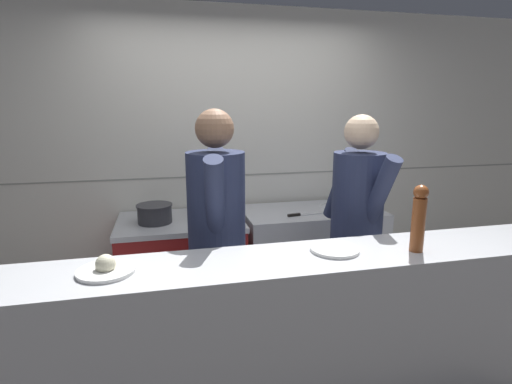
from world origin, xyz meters
TOP-DOWN VIEW (x-y plane):
  - wall_back_tiled at (0.00, 1.51)m, footprint 8.00×0.06m
  - oven_range at (-0.51, 1.11)m, footprint 0.99×0.71m
  - prep_counter at (0.62, 1.11)m, footprint 1.19×0.65m
  - pass_counter at (0.11, -0.24)m, footprint 3.09×0.45m
  - stock_pot at (-0.70, 1.07)m, footprint 0.28×0.28m
  - sauce_pot at (-0.23, 1.13)m, footprint 0.32×0.32m
  - mixing_bowl_steel at (0.87, 1.16)m, footprint 0.30×0.30m
  - chefs_knife at (0.49, 0.97)m, footprint 0.35×0.08m
  - plated_dish_main at (-0.89, -0.22)m, footprint 0.26×0.26m
  - plated_dish_appetiser at (0.24, -0.20)m, footprint 0.26×0.26m
  - pepper_mill at (0.65, -0.30)m, footprint 0.08×0.08m
  - chef_head_cook at (-0.31, 0.34)m, footprint 0.41×0.77m
  - chef_sous at (0.66, 0.38)m, footprint 0.40×0.75m

SIDE VIEW (x-z plane):
  - oven_range at x=-0.51m, z-range 0.00..0.87m
  - prep_counter at x=0.62m, z-range 0.00..0.88m
  - pass_counter at x=0.11m, z-range 0.00..1.02m
  - chefs_knife at x=0.49m, z-range 0.88..0.90m
  - mixing_bowl_steel at x=0.87m, z-range 0.88..0.95m
  - stock_pot at x=-0.70m, z-range 0.88..1.02m
  - chef_sous at x=0.66m, z-range 0.10..1.81m
  - chef_head_cook at x=-0.31m, z-range 0.10..1.85m
  - sauce_pot at x=-0.23m, z-range 0.88..1.11m
  - plated_dish_appetiser at x=0.24m, z-range 1.03..1.04m
  - plated_dish_main at x=-0.89m, z-range 1.00..1.09m
  - pepper_mill at x=0.65m, z-range 1.03..1.39m
  - wall_back_tiled at x=0.00m, z-range 0.00..2.60m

